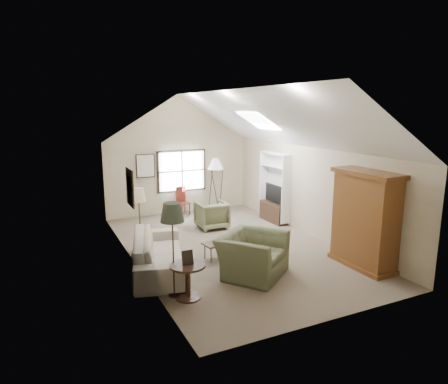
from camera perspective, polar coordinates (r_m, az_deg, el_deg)
name	(u,v)px	position (r m, az deg, el deg)	size (l,w,h in m)	color
room_shell	(231,123)	(9.88, 1.01, 9.88)	(5.01, 8.01, 4.00)	#6D5E4E
window	(182,171)	(13.73, -6.05, 3.01)	(1.72, 0.08, 1.42)	black
skylight	(258,120)	(11.29, 4.95, 10.15)	(0.80, 1.20, 0.52)	white
wall_art	(138,176)	(11.21, -12.16, 2.25)	(1.97, 3.71, 0.88)	black
armoire	(365,220)	(9.53, 19.50, -3.74)	(0.60, 1.50, 2.20)	brown
tv_alcove	(275,186)	(12.66, 7.24, 0.85)	(0.32, 1.30, 2.10)	white
media_console	(273,212)	(12.83, 7.07, -2.88)	(0.34, 1.18, 0.60)	#382316
tv_panel	(274,193)	(12.69, 7.14, -0.18)	(0.05, 0.90, 0.55)	black
sofa	(159,252)	(9.14, -9.32, -8.51)	(2.70, 1.06, 0.79)	beige
armchair_near	(253,255)	(8.73, 4.09, -8.93)	(1.41, 1.23, 0.92)	#596345
armchair_far	(212,215)	(12.03, -1.76, -3.29)	(0.86, 0.88, 0.80)	#6E714F
coffee_table	(220,250)	(9.72, -0.63, -8.30)	(0.79, 0.44, 0.40)	#3A2917
bowl	(220,241)	(9.64, -0.64, -7.04)	(0.19, 0.19, 0.05)	#3B2918
side_table	(188,281)	(7.78, -5.17, -12.60)	(0.68, 0.68, 0.68)	#3B2518
side_chair	(183,201)	(13.65, -5.83, -1.24)	(0.36, 0.36, 0.93)	maroon
tripod_lamp	(216,184)	(14.00, -1.20, 1.13)	(0.55, 0.55, 1.88)	silver
dark_lamp	(173,250)	(7.66, -7.28, -8.16)	(0.45, 0.45, 1.89)	#272E20
tan_lamp	(140,220)	(10.08, -11.94, -3.96)	(0.34, 0.34, 1.69)	tan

